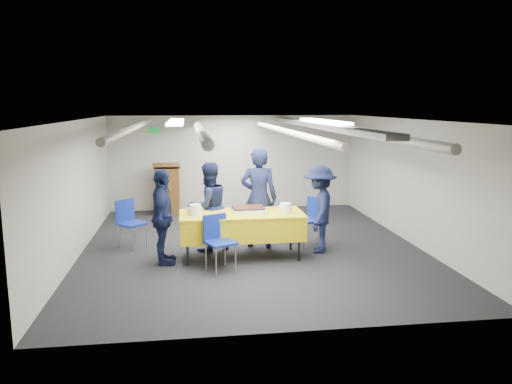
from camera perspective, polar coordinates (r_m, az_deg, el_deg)
ground at (r=9.17m, az=-0.54°, el=-6.27°), size 7.00×7.00×0.00m
room_shell at (r=9.25m, az=-0.31°, el=5.31°), size 6.00×7.00×2.30m
serving_table at (r=8.42m, az=-1.63°, el=-3.81°), size 2.07×0.92×0.77m
sheet_cake at (r=8.43m, az=-0.89°, el=-2.00°), size 0.55×0.43×0.09m
plate_stack_left at (r=8.26m, az=-6.96°, el=-2.07°), size 0.23×0.23×0.18m
plate_stack_right at (r=8.42m, az=3.39°, el=-1.85°), size 0.23×0.23×0.16m
podium at (r=11.94m, az=-10.07°, el=0.42°), size 0.62×0.53×1.25m
chair_near at (r=7.85m, az=-4.37°, el=-5.07°), size 0.56×0.56×0.87m
chair_right at (r=9.31m, az=6.15°, el=-2.70°), size 0.55×0.55×0.87m
chair_left at (r=9.30m, az=-14.32°, el=-2.97°), size 0.59×0.59×0.87m
sailor_a at (r=8.97m, az=0.32°, el=-0.65°), size 0.76×0.60×1.82m
sailor_b at (r=8.80m, az=-5.46°, el=-1.71°), size 0.96×0.88×1.58m
sailor_c at (r=8.16m, az=-10.62°, el=-2.83°), size 0.41×0.93×1.56m
sailor_d at (r=8.77m, az=7.25°, el=-1.93°), size 0.86×1.12×1.53m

